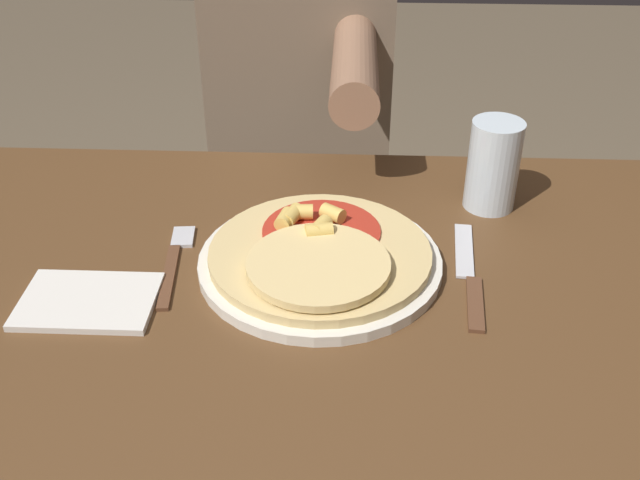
% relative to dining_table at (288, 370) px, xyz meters
% --- Properties ---
extents(dining_table, '(1.26, 0.73, 0.77)m').
position_rel_dining_table_xyz_m(dining_table, '(0.00, 0.00, 0.00)').
color(dining_table, brown).
rests_on(dining_table, ground_plane).
extents(plate, '(0.30, 0.30, 0.01)m').
position_rel_dining_table_xyz_m(plate, '(0.04, 0.05, 0.13)').
color(plate, silver).
rests_on(plate, dining_table).
extents(pizza, '(0.27, 0.27, 0.04)m').
position_rel_dining_table_xyz_m(pizza, '(0.04, 0.05, 0.15)').
color(pizza, '#DBBC7A').
rests_on(pizza, plate).
extents(fork, '(0.03, 0.18, 0.00)m').
position_rel_dining_table_xyz_m(fork, '(-0.14, 0.06, 0.13)').
color(fork, brown).
rests_on(fork, dining_table).
extents(knife, '(0.03, 0.22, 0.00)m').
position_rel_dining_table_xyz_m(knife, '(0.22, 0.04, 0.13)').
color(knife, brown).
rests_on(knife, dining_table).
extents(drinking_glass, '(0.07, 0.07, 0.13)m').
position_rel_dining_table_xyz_m(drinking_glass, '(0.27, 0.21, 0.19)').
color(drinking_glass, silver).
rests_on(drinking_glass, dining_table).
extents(napkin, '(0.15, 0.11, 0.01)m').
position_rel_dining_table_xyz_m(napkin, '(-0.23, -0.03, 0.13)').
color(napkin, silver).
rests_on(napkin, dining_table).
extents(person_diner, '(0.33, 0.52, 1.22)m').
position_rel_dining_table_xyz_m(person_diner, '(-0.02, 0.63, 0.05)').
color(person_diner, '#2D2D38').
rests_on(person_diner, ground_plane).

